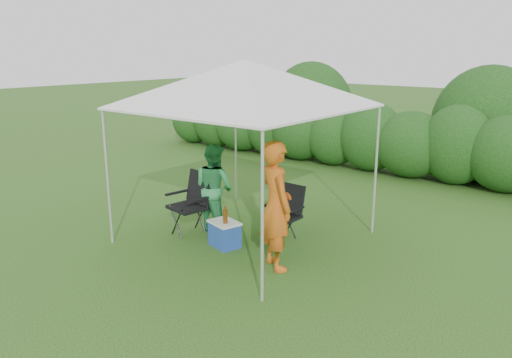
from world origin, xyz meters
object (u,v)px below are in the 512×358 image
Objects in this scene: canopy at (245,84)px; chair_left at (192,199)px; woman at (214,187)px; man at (276,206)px; chair_right at (286,209)px; cooler at (224,234)px.

canopy is 2.10m from chair_left.
woman is at bearing 64.00° from chair_left.
canopy is 1.97m from man.
canopy is 3.47× the size of chair_right.
woman is (-0.65, -0.04, -1.72)m from canopy.
canopy is at bearing 102.18° from cooler.
cooler is (-1.07, 0.11, -0.70)m from man.
cooler is at bearing -122.31° from chair_right.
canopy reaches higher than woman.
chair_right is at bearing 35.13° from chair_left.
cooler is (-0.56, -0.84, -0.30)m from chair_right.
woman is at bearing -176.32° from canopy.
chair_left is 1.95m from man.
chair_right is 0.60× the size of woman.
chair_right is at bearing 71.13° from cooler.
man reaches higher than woman.
chair_right is 1.27m from woman.
canopy is at bearing 30.55° from chair_left.
chair_right is at bearing 32.97° from canopy.
woman is at bearing 159.11° from cooler.
woman is (0.21, 0.30, 0.16)m from chair_left.
woman is at bearing -160.56° from chair_right.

